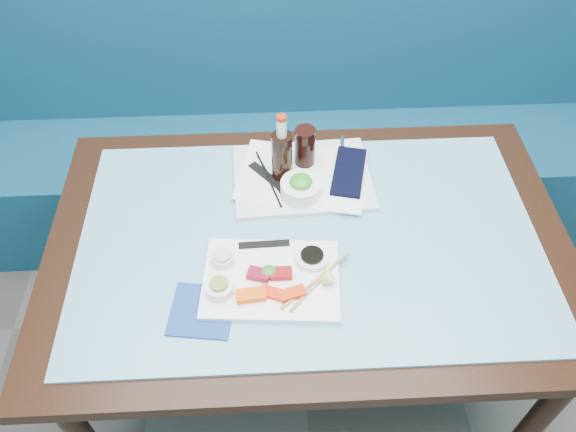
{
  "coord_description": "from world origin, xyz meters",
  "views": [
    {
      "loc": [
        -0.1,
        0.51,
        1.92
      ],
      "look_at": [
        -0.05,
        1.49,
        0.8
      ],
      "focal_mm": 35.0,
      "sensor_mm": 36.0,
      "label": 1
    }
  ],
  "objects_px": {
    "sashimi_plate": "(271,280)",
    "cola_glass": "(305,147)",
    "blue_napkin": "(202,310)",
    "serving_tray": "(302,177)",
    "dining_table": "(308,258)",
    "seaweed_bowl": "(301,188)",
    "booth_bench": "(292,140)",
    "cola_bottle_body": "(282,158)"
  },
  "relations": [
    {
      "from": "seaweed_bowl",
      "to": "cola_glass",
      "type": "xyz_separation_m",
      "value": [
        0.02,
        0.13,
        0.04
      ]
    },
    {
      "from": "sashimi_plate",
      "to": "blue_napkin",
      "type": "relative_size",
      "value": 2.27
    },
    {
      "from": "cola_bottle_body",
      "to": "dining_table",
      "type": "bearing_deg",
      "value": -74.24
    },
    {
      "from": "blue_napkin",
      "to": "seaweed_bowl",
      "type": "bearing_deg",
      "value": 54.24
    },
    {
      "from": "booth_bench",
      "to": "cola_bottle_body",
      "type": "relative_size",
      "value": 18.01
    },
    {
      "from": "serving_tray",
      "to": "cola_bottle_body",
      "type": "height_order",
      "value": "cola_bottle_body"
    },
    {
      "from": "seaweed_bowl",
      "to": "sashimi_plate",
      "type": "bearing_deg",
      "value": -107.88
    },
    {
      "from": "cola_glass",
      "to": "blue_napkin",
      "type": "xyz_separation_m",
      "value": [
        -0.28,
        -0.49,
        -0.07
      ]
    },
    {
      "from": "dining_table",
      "to": "cola_glass",
      "type": "relative_size",
      "value": 11.33
    },
    {
      "from": "sashimi_plate",
      "to": "cola_bottle_body",
      "type": "bearing_deg",
      "value": 87.57
    },
    {
      "from": "blue_napkin",
      "to": "serving_tray",
      "type": "bearing_deg",
      "value": 58.23
    },
    {
      "from": "seaweed_bowl",
      "to": "blue_napkin",
      "type": "xyz_separation_m",
      "value": [
        -0.26,
        -0.36,
        -0.03
      ]
    },
    {
      "from": "sashimi_plate",
      "to": "cola_glass",
      "type": "height_order",
      "value": "cola_glass"
    },
    {
      "from": "cola_bottle_body",
      "to": "blue_napkin",
      "type": "height_order",
      "value": "cola_bottle_body"
    },
    {
      "from": "sashimi_plate",
      "to": "dining_table",
      "type": "bearing_deg",
      "value": 56.68
    },
    {
      "from": "cola_glass",
      "to": "cola_bottle_body",
      "type": "distance_m",
      "value": 0.09
    },
    {
      "from": "booth_bench",
      "to": "seaweed_bowl",
      "type": "distance_m",
      "value": 0.81
    },
    {
      "from": "booth_bench",
      "to": "sashimi_plate",
      "type": "distance_m",
      "value": 1.06
    },
    {
      "from": "seaweed_bowl",
      "to": "cola_glass",
      "type": "height_order",
      "value": "cola_glass"
    },
    {
      "from": "sashimi_plate",
      "to": "cola_bottle_body",
      "type": "distance_m",
      "value": 0.37
    },
    {
      "from": "sashimi_plate",
      "to": "seaweed_bowl",
      "type": "relative_size",
      "value": 2.96
    },
    {
      "from": "sashimi_plate",
      "to": "serving_tray",
      "type": "bearing_deg",
      "value": 78.52
    },
    {
      "from": "dining_table",
      "to": "seaweed_bowl",
      "type": "bearing_deg",
      "value": 95.42
    },
    {
      "from": "dining_table",
      "to": "sashimi_plate",
      "type": "bearing_deg",
      "value": -127.64
    },
    {
      "from": "sashimi_plate",
      "to": "cola_glass",
      "type": "xyz_separation_m",
      "value": [
        0.11,
        0.41,
        0.07
      ]
    },
    {
      "from": "booth_bench",
      "to": "cola_glass",
      "type": "relative_size",
      "value": 24.28
    },
    {
      "from": "booth_bench",
      "to": "dining_table",
      "type": "height_order",
      "value": "booth_bench"
    },
    {
      "from": "dining_table",
      "to": "cola_glass",
      "type": "distance_m",
      "value": 0.32
    },
    {
      "from": "booth_bench",
      "to": "blue_napkin",
      "type": "distance_m",
      "value": 1.16
    },
    {
      "from": "dining_table",
      "to": "seaweed_bowl",
      "type": "xyz_separation_m",
      "value": [
        -0.01,
        0.15,
        0.13
      ]
    },
    {
      "from": "booth_bench",
      "to": "cola_bottle_body",
      "type": "bearing_deg",
      "value": -95.83
    },
    {
      "from": "cola_glass",
      "to": "sashimi_plate",
      "type": "bearing_deg",
      "value": -105.09
    },
    {
      "from": "blue_napkin",
      "to": "cola_bottle_body",
      "type": "bearing_deg",
      "value": 64.21
    },
    {
      "from": "cola_bottle_body",
      "to": "blue_napkin",
      "type": "xyz_separation_m",
      "value": [
        -0.21,
        -0.44,
        -0.08
      ]
    },
    {
      "from": "cola_glass",
      "to": "blue_napkin",
      "type": "distance_m",
      "value": 0.57
    },
    {
      "from": "blue_napkin",
      "to": "sashimi_plate",
      "type": "bearing_deg",
      "value": 24.68
    },
    {
      "from": "cola_glass",
      "to": "blue_napkin",
      "type": "relative_size",
      "value": 0.83
    },
    {
      "from": "sashimi_plate",
      "to": "serving_tray",
      "type": "height_order",
      "value": "sashimi_plate"
    },
    {
      "from": "booth_bench",
      "to": "cola_bottle_body",
      "type": "xyz_separation_m",
      "value": [
        -0.06,
        -0.62,
        0.47
      ]
    },
    {
      "from": "seaweed_bowl",
      "to": "cola_bottle_body",
      "type": "bearing_deg",
      "value": 122.81
    },
    {
      "from": "booth_bench",
      "to": "dining_table",
      "type": "xyz_separation_m",
      "value": [
        0.0,
        -0.84,
        0.29
      ]
    },
    {
      "from": "seaweed_bowl",
      "to": "cola_bottle_body",
      "type": "height_order",
      "value": "cola_bottle_body"
    }
  ]
}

